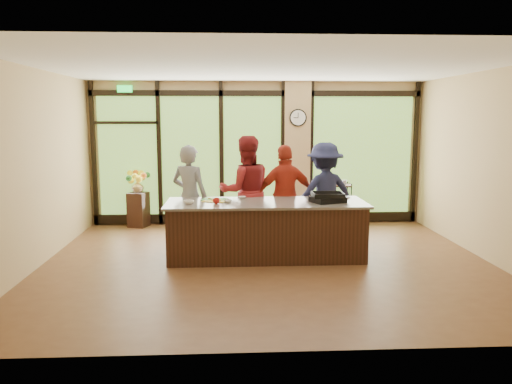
{
  "coord_description": "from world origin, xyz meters",
  "views": [
    {
      "loc": [
        -0.57,
        -7.56,
        2.27
      ],
      "look_at": [
        -0.16,
        0.4,
        1.07
      ],
      "focal_mm": 35.0,
      "sensor_mm": 36.0,
      "label": 1
    }
  ],
  "objects": [
    {
      "name": "floor",
      "position": [
        0.0,
        0.0,
        0.0
      ],
      "size": [
        7.0,
        7.0,
        0.0
      ],
      "primitive_type": "plane",
      "color": "brown",
      "rests_on": "ground"
    },
    {
      "name": "back_wall",
      "position": [
        0.0,
        3.0,
        1.5
      ],
      "size": [
        7.0,
        0.0,
        7.0
      ],
      "primitive_type": "plane",
      "rotation": [
        1.57,
        0.0,
        0.0
      ],
      "color": "tan",
      "rests_on": "floor"
    },
    {
      "name": "prep_bowl_mid",
      "position": [
        -0.61,
        0.28,
        0.94
      ],
      "size": [
        0.15,
        0.15,
        0.04
      ],
      "primitive_type": "imported",
      "rotation": [
        0.0,
        0.0,
        -0.2
      ],
      "color": "white",
      "rests_on": "countertop"
    },
    {
      "name": "island_base",
      "position": [
        0.0,
        0.3,
        0.44
      ],
      "size": [
        3.1,
        1.0,
        0.88
      ],
      "primitive_type": "cube",
      "color": "black",
      "rests_on": "floor"
    },
    {
      "name": "cook_right",
      "position": [
        1.11,
        1.15,
        0.91
      ],
      "size": [
        1.31,
        0.94,
        1.82
      ],
      "primitive_type": "imported",
      "rotation": [
        0.0,
        0.0,
        3.38
      ],
      "color": "#1C1E3D",
      "rests_on": "floor"
    },
    {
      "name": "countertop",
      "position": [
        0.0,
        0.3,
        0.9
      ],
      "size": [
        3.2,
        1.1,
        0.04
      ],
      "primitive_type": "cube",
      "color": "#70675C",
      "rests_on": "island_base"
    },
    {
      "name": "cook_left",
      "position": [
        -1.28,
        1.02,
        0.9
      ],
      "size": [
        0.77,
        0.66,
        1.8
      ],
      "primitive_type": "imported",
      "rotation": [
        0.0,
        0.0,
        2.72
      ],
      "color": "slate",
      "rests_on": "floor"
    },
    {
      "name": "cook_midleft",
      "position": [
        -0.3,
        1.1,
        0.97
      ],
      "size": [
        1.06,
        0.89,
        1.95
      ],
      "primitive_type": "imported",
      "rotation": [
        0.0,
        0.0,
        3.31
      ],
      "color": "maroon",
      "rests_on": "floor"
    },
    {
      "name": "flower_stand",
      "position": [
        -2.48,
        2.75,
        0.36
      ],
      "size": [
        0.45,
        0.45,
        0.72
      ],
      "primitive_type": "cube",
      "rotation": [
        0.0,
        0.0,
        -0.32
      ],
      "color": "black",
      "rests_on": "floor"
    },
    {
      "name": "cook_midright",
      "position": [
        0.39,
        1.0,
        0.9
      ],
      "size": [
        1.11,
        0.62,
        1.79
      ],
      "primitive_type": "imported",
      "rotation": [
        0.0,
        0.0,
        3.32
      ],
      "color": "#A52A19",
      "rests_on": "floor"
    },
    {
      "name": "mixing_bowl",
      "position": [
        1.18,
        0.28,
        0.96
      ],
      "size": [
        0.42,
        0.42,
        0.08
      ],
      "primitive_type": "imported",
      "rotation": [
        0.0,
        0.0,
        0.35
      ],
      "color": "silver",
      "rests_on": "countertop"
    },
    {
      "name": "roasting_pan",
      "position": [
        0.98,
        0.22,
        0.96
      ],
      "size": [
        0.6,
        0.54,
        0.09
      ],
      "primitive_type": "cube",
      "rotation": [
        0.0,
        0.0,
        0.38
      ],
      "color": "black",
      "rests_on": "countertop"
    },
    {
      "name": "bar_cart",
      "position": [
        1.59,
        2.62,
        0.58
      ],
      "size": [
        0.76,
        0.51,
        0.97
      ],
      "rotation": [
        0.0,
        0.0,
        -0.15
      ],
      "color": "black",
      "rests_on": "floor"
    },
    {
      "name": "wall_clock",
      "position": [
        0.85,
        2.87,
        2.25
      ],
      "size": [
        0.36,
        0.04,
        0.36
      ],
      "color": "black",
      "rests_on": "window_wall"
    },
    {
      "name": "ceiling",
      "position": [
        0.0,
        0.0,
        3.0
      ],
      "size": [
        7.0,
        7.0,
        0.0
      ],
      "primitive_type": "plane",
      "rotation": [
        3.14,
        0.0,
        0.0
      ],
      "color": "white",
      "rests_on": "back_wall"
    },
    {
      "name": "left_wall",
      "position": [
        -3.5,
        0.0,
        1.5
      ],
      "size": [
        0.0,
        6.0,
        6.0
      ],
      "primitive_type": "plane",
      "rotation": [
        1.57,
        0.0,
        1.57
      ],
      "color": "tan",
      "rests_on": "floor"
    },
    {
      "name": "cutting_board_right",
      "position": [
        1.09,
        0.54,
        0.93
      ],
      "size": [
        0.46,
        0.37,
        0.01
      ],
      "primitive_type": "cube",
      "rotation": [
        0.0,
        0.0,
        -0.14
      ],
      "color": "gold",
      "rests_on": "countertop"
    },
    {
      "name": "prep_bowl_far",
      "position": [
        -0.37,
        0.67,
        0.94
      ],
      "size": [
        0.13,
        0.13,
        0.03
      ],
      "primitive_type": "imported",
      "rotation": [
        0.0,
        0.0,
        0.03
      ],
      "color": "white",
      "rests_on": "countertop"
    },
    {
      "name": "prep_bowl_near",
      "position": [
        -1.23,
        0.19,
        0.95
      ],
      "size": [
        0.19,
        0.19,
        0.05
      ],
      "primitive_type": "imported",
      "rotation": [
        0.0,
        0.0,
        0.2
      ],
      "color": "white",
      "rests_on": "countertop"
    },
    {
      "name": "red_ramekin",
      "position": [
        -0.79,
        0.17,
        0.96
      ],
      "size": [
        0.12,
        0.12,
        0.09
      ],
      "primitive_type": "imported",
      "rotation": [
        0.0,
        0.0,
        0.12
      ],
      "color": "#AE1711",
      "rests_on": "countertop"
    },
    {
      "name": "cutting_board_center",
      "position": [
        -0.82,
        0.41,
        0.93
      ],
      "size": [
        0.44,
        0.39,
        0.01
      ],
      "primitive_type": "cube",
      "rotation": [
        0.0,
        0.0,
        -0.36
      ],
      "color": "gold",
      "rests_on": "countertop"
    },
    {
      "name": "cutting_board_left",
      "position": [
        -0.83,
        0.56,
        0.93
      ],
      "size": [
        0.46,
        0.4,
        0.01
      ],
      "primitive_type": "cube",
      "rotation": [
        0.0,
        0.0,
        -0.34
      ],
      "color": "green",
      "rests_on": "countertop"
    },
    {
      "name": "right_wall",
      "position": [
        3.5,
        0.0,
        1.5
      ],
      "size": [
        0.0,
        6.0,
        6.0
      ],
      "primitive_type": "plane",
      "rotation": [
        1.57,
        0.0,
        -1.57
      ],
      "color": "tan",
      "rests_on": "floor"
    },
    {
      "name": "flower_vase",
      "position": [
        -2.48,
        2.75,
        0.85
      ],
      "size": [
        0.29,
        0.29,
        0.26
      ],
      "primitive_type": "imported",
      "rotation": [
        0.0,
        0.0,
        0.16
      ],
      "color": "olive",
      "rests_on": "flower_stand"
    },
    {
      "name": "window_wall",
      "position": [
        0.16,
        2.95,
        1.39
      ],
      "size": [
        6.9,
        0.12,
        3.0
      ],
      "color": "tan",
      "rests_on": "floor"
    }
  ]
}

